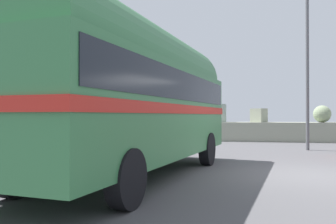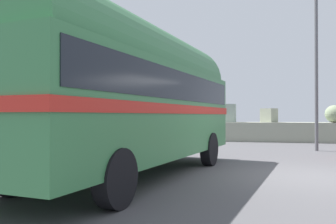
{
  "view_description": "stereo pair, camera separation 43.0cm",
  "coord_description": "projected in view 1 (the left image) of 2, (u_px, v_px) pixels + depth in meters",
  "views": [
    {
      "loc": [
        -1.68,
        -9.12,
        1.49
      ],
      "look_at": [
        -3.39,
        -0.08,
        1.58
      ],
      "focal_mm": 37.72,
      "sensor_mm": 36.0,
      "label": 1
    },
    {
      "loc": [
        -1.26,
        -9.03,
        1.49
      ],
      "look_at": [
        -3.39,
        -0.08,
        1.58
      ],
      "focal_mm": 37.72,
      "sensor_mm": 36.0,
      "label": 2
    }
  ],
  "objects": [
    {
      "name": "breakwater",
      "position": [
        261.0,
        129.0,
        20.27
      ],
      "size": [
        31.36,
        2.33,
        2.41
      ],
      "color": "gray",
      "rests_on": "ground"
    },
    {
      "name": "lamp_post",
      "position": [
        306.0,
        59.0,
        14.88
      ],
      "size": [
        0.98,
        0.69,
        6.92
      ],
      "color": "#5B5B60",
      "rests_on": "ground"
    },
    {
      "name": "ground",
      "position": [
        304.0,
        176.0,
        8.63
      ],
      "size": [
        32.0,
        26.0,
        0.02
      ],
      "color": "#4F4E51"
    },
    {
      "name": "vintage_coach",
      "position": [
        135.0,
        92.0,
        8.32
      ],
      "size": [
        3.82,
        8.87,
        3.7
      ],
      "rotation": [
        0.0,
        0.0,
        -0.17
      ],
      "color": "black",
      "rests_on": "ground"
    }
  ]
}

